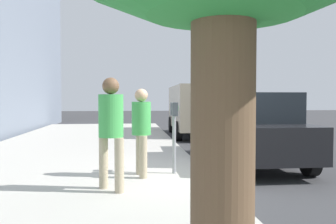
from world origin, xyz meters
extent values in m
plane|color=#38383A|center=(0.00, 0.00, 0.00)|extent=(80.00, 80.00, 0.00)
cube|color=#B7B2A8|center=(0.00, 3.00, 0.07)|extent=(28.00, 6.00, 0.15)
cylinder|color=gray|center=(-0.10, 0.69, 0.72)|extent=(0.07, 0.07, 1.15)
cube|color=#383D42|center=(-0.20, 0.69, 1.43)|extent=(0.16, 0.11, 0.26)
cube|color=#383D42|center=(0.00, 0.69, 1.43)|extent=(0.16, 0.11, 0.26)
cube|color=#268C33|center=(-0.20, 0.63, 1.45)|extent=(0.10, 0.01, 0.10)
cube|color=#268C33|center=(0.00, 0.63, 1.45)|extent=(0.10, 0.01, 0.10)
cylinder|color=tan|center=(-0.11, 1.37, 0.55)|extent=(0.15, 0.15, 0.80)
cylinder|color=tan|center=(-0.47, 1.31, 0.55)|extent=(0.15, 0.15, 0.80)
cylinder|color=green|center=(-0.29, 1.34, 1.26)|extent=(0.36, 0.36, 0.63)
sphere|color=tan|center=(-0.29, 1.34, 1.70)|extent=(0.25, 0.25, 0.25)
cylinder|color=tan|center=(-1.15, 2.00, 0.58)|extent=(0.15, 0.15, 0.87)
cylinder|color=tan|center=(-1.45, 1.73, 0.58)|extent=(0.15, 0.15, 0.87)
cylinder|color=green|center=(-1.30, 1.87, 1.36)|extent=(0.40, 0.40, 0.69)
sphere|color=brown|center=(-1.30, 1.87, 1.84)|extent=(0.27, 0.27, 0.27)
cube|color=black|center=(1.44, -1.35, 0.71)|extent=(4.40, 1.85, 0.76)
cube|color=black|center=(1.24, -1.35, 1.43)|extent=(2.20, 1.70, 0.68)
cylinder|color=black|center=(2.87, -0.48, 0.33)|extent=(0.66, 0.22, 0.66)
cylinder|color=black|center=(2.86, -2.23, 0.33)|extent=(0.66, 0.22, 0.66)
cylinder|color=black|center=(0.01, -0.47, 0.33)|extent=(0.66, 0.22, 0.66)
cylinder|color=black|center=(0.00, -2.22, 0.33)|extent=(0.66, 0.22, 0.66)
cube|color=gray|center=(8.14, -1.35, 1.28)|extent=(5.27, 2.18, 1.80)
cylinder|color=black|center=(9.87, -0.46, 0.38)|extent=(0.77, 0.25, 0.76)
cylinder|color=black|center=(9.80, -2.36, 0.38)|extent=(0.77, 0.25, 0.76)
cylinder|color=black|center=(6.49, -0.34, 0.38)|extent=(0.77, 0.25, 0.76)
cylinder|color=black|center=(6.42, -2.24, 0.38)|extent=(0.77, 0.25, 0.76)
cylinder|color=brown|center=(-5.33, 1.12, 1.37)|extent=(0.32, 0.32, 2.43)
camera|label=1|loc=(-7.04, 1.58, 1.64)|focal=37.84mm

